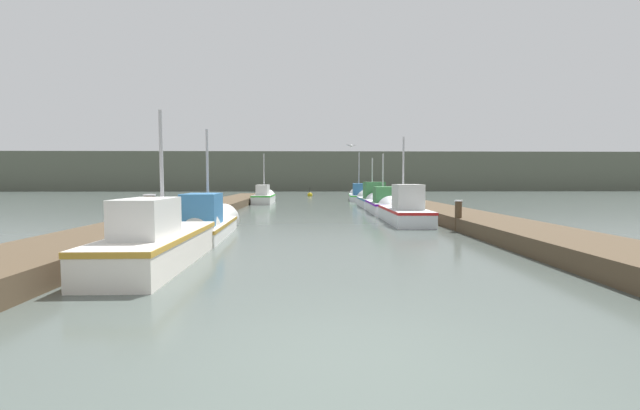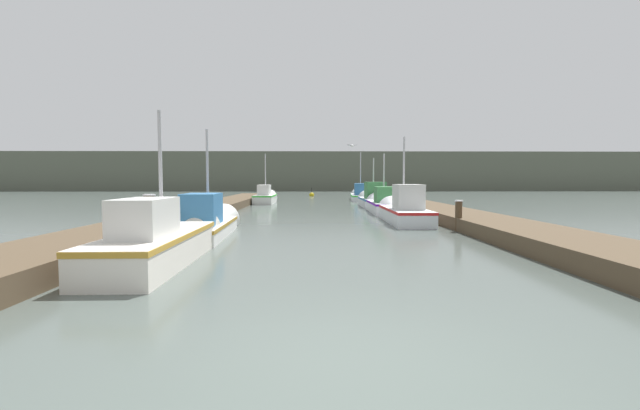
% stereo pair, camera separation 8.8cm
% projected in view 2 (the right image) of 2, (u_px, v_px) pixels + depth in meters
% --- Properties ---
extents(ground_plane, '(200.00, 200.00, 0.00)m').
position_uv_depth(ground_plane, '(346.00, 361.00, 4.26)').
color(ground_plane, '#47514C').
extents(dock_left, '(2.31, 40.00, 0.46)m').
position_uv_depth(dock_left, '(197.00, 213.00, 20.12)').
color(dock_left, '#4C3D2B').
rests_on(dock_left, ground_plane).
extents(dock_right, '(2.31, 40.00, 0.46)m').
position_uv_depth(dock_right, '(441.00, 212.00, 20.31)').
color(dock_right, '#4C3D2B').
rests_on(dock_right, ground_plane).
extents(distant_shore_ridge, '(120.00, 16.00, 5.86)m').
position_uv_depth(distant_shore_ridge, '(315.00, 172.00, 70.98)').
color(distant_shore_ridge, '#565B4C').
rests_on(distant_shore_ridge, ground_plane).
extents(fishing_boat_0, '(1.47, 5.89, 3.61)m').
position_uv_depth(fishing_boat_0, '(166.00, 239.00, 9.66)').
color(fishing_boat_0, silver).
rests_on(fishing_boat_0, ground_plane).
extents(fishing_boat_1, '(1.54, 5.64, 3.78)m').
position_uv_depth(fishing_boat_1, '(210.00, 222.00, 13.99)').
color(fishing_boat_1, silver).
rests_on(fishing_boat_1, ground_plane).
extents(fishing_boat_2, '(1.52, 5.67, 3.94)m').
position_uv_depth(fishing_boat_2, '(403.00, 210.00, 18.11)').
color(fishing_boat_2, silver).
rests_on(fishing_boat_2, ground_plane).
extents(fishing_boat_3, '(1.60, 5.59, 3.57)m').
position_uv_depth(fishing_boat_3, '(383.00, 204.00, 23.37)').
color(fishing_boat_3, silver).
rests_on(fishing_boat_3, ground_plane).
extents(fishing_boat_4, '(1.67, 5.42, 3.65)m').
position_uv_depth(fishing_boat_4, '(373.00, 199.00, 28.27)').
color(fishing_boat_4, silver).
rests_on(fishing_boat_4, ground_plane).
extents(fishing_boat_5, '(1.40, 5.11, 3.99)m').
position_uv_depth(fishing_boat_5, '(266.00, 197.00, 32.09)').
color(fishing_boat_5, silver).
rests_on(fishing_boat_5, ground_plane).
extents(fishing_boat_6, '(1.98, 6.54, 4.58)m').
position_uv_depth(fishing_boat_6, '(360.00, 195.00, 36.99)').
color(fishing_boat_6, silver).
rests_on(fishing_boat_6, ground_plane).
extents(mooring_piling_0, '(0.34, 0.34, 1.39)m').
position_uv_depth(mooring_piling_0, '(150.00, 219.00, 11.81)').
color(mooring_piling_0, '#473523').
rests_on(mooring_piling_0, ground_plane).
extents(mooring_piling_1, '(0.24, 0.24, 1.20)m').
position_uv_depth(mooring_piling_1, '(206.00, 207.00, 18.17)').
color(mooring_piling_1, '#473523').
rests_on(mooring_piling_1, ground_plane).
extents(mooring_piling_2, '(0.27, 0.27, 1.08)m').
position_uv_depth(mooring_piling_2, '(459.00, 216.00, 14.83)').
color(mooring_piling_2, '#473523').
rests_on(mooring_piling_2, ground_plane).
extents(channel_buoy, '(0.51, 0.51, 1.01)m').
position_uv_depth(channel_buoy, '(312.00, 195.00, 44.34)').
color(channel_buoy, gold).
rests_on(channel_buoy, ground_plane).
extents(seagull_lead, '(0.55, 0.31, 0.12)m').
position_uv_depth(seagull_lead, '(352.00, 146.00, 23.14)').
color(seagull_lead, white).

